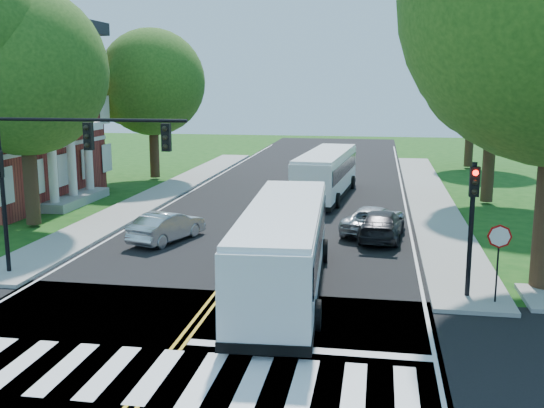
% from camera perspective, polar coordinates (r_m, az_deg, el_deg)
% --- Properties ---
extents(ground, '(140.00, 140.00, 0.00)m').
position_cam_1_polar(ground, '(16.71, -9.80, -14.21)').
color(ground, '#134611').
rests_on(ground, ground).
extents(road, '(14.00, 96.00, 0.01)m').
position_cam_1_polar(road, '(33.40, 0.42, -1.26)').
color(road, black).
rests_on(road, ground).
extents(cross_road, '(60.00, 12.00, 0.01)m').
position_cam_1_polar(cross_road, '(16.71, -9.80, -14.19)').
color(cross_road, black).
rests_on(cross_road, ground).
extents(center_line, '(0.36, 70.00, 0.01)m').
position_cam_1_polar(center_line, '(37.27, 1.40, 0.03)').
color(center_line, gold).
rests_on(center_line, road).
extents(edge_line_w, '(0.12, 70.00, 0.01)m').
position_cam_1_polar(edge_line_w, '(38.81, -8.59, 0.35)').
color(edge_line_w, silver).
rests_on(edge_line_w, road).
extents(edge_line_e, '(0.12, 70.00, 0.01)m').
position_cam_1_polar(edge_line_e, '(36.94, 11.90, -0.30)').
color(edge_line_e, silver).
rests_on(edge_line_e, road).
extents(crosswalk, '(12.60, 3.00, 0.01)m').
position_cam_1_polar(crosswalk, '(16.28, -10.40, -14.87)').
color(crosswalk, silver).
rests_on(crosswalk, road).
extents(stop_bar, '(6.60, 0.40, 0.01)m').
position_cam_1_polar(stop_bar, '(17.40, 3.25, -12.94)').
color(stop_bar, silver).
rests_on(stop_bar, road).
extents(sidewalk_nw, '(2.60, 40.00, 0.15)m').
position_cam_1_polar(sidewalk_nw, '(42.07, -9.27, 1.23)').
color(sidewalk_nw, gray).
rests_on(sidewalk_nw, ground).
extents(sidewalk_ne, '(2.60, 40.00, 0.15)m').
position_cam_1_polar(sidewalk_ne, '(39.96, 13.89, 0.54)').
color(sidewalk_ne, gray).
rests_on(sidewalk_ne, ground).
extents(tree_west_near, '(8.00, 8.00, 11.40)m').
position_cam_1_polar(tree_west_near, '(32.80, -21.43, 11.01)').
color(tree_west_near, black).
rests_on(tree_west_near, ground).
extents(tree_west_far, '(7.60, 7.60, 10.67)m').
position_cam_1_polar(tree_west_far, '(47.10, -10.71, 10.66)').
color(tree_west_far, black).
rests_on(tree_west_far, ground).
extents(tree_east_mid, '(8.40, 8.40, 11.93)m').
position_cam_1_polar(tree_east_mid, '(38.75, 19.35, 11.51)').
color(tree_east_mid, black).
rests_on(tree_east_mid, ground).
extents(tree_east_far, '(7.20, 7.20, 10.34)m').
position_cam_1_polar(tree_east_far, '(54.72, 17.55, 10.22)').
color(tree_east_far, black).
rests_on(tree_east_far, ground).
extents(signal_nw, '(7.15, 0.46, 5.66)m').
position_cam_1_polar(signal_nw, '(23.58, -18.48, 3.85)').
color(signal_nw, black).
rests_on(signal_nw, ground).
extents(signal_ne, '(0.30, 0.46, 4.40)m').
position_cam_1_polar(signal_ne, '(21.28, 17.51, -0.66)').
color(signal_ne, black).
rests_on(signal_ne, ground).
extents(stop_sign, '(0.76, 0.08, 2.53)m').
position_cam_1_polar(stop_sign, '(21.16, 19.68, -3.45)').
color(stop_sign, black).
rests_on(stop_sign, ground).
extents(bus_lead, '(3.24, 11.54, 2.95)m').
position_cam_1_polar(bus_lead, '(21.55, 1.07, -3.82)').
color(bus_lead, white).
rests_on(bus_lead, road).
extents(bus_follow, '(3.28, 11.07, 2.82)m').
position_cam_1_polar(bus_follow, '(39.34, 4.88, 2.76)').
color(bus_follow, white).
rests_on(bus_follow, road).
extents(hatchback, '(2.63, 4.33, 1.35)m').
position_cam_1_polar(hatchback, '(28.81, -9.39, -2.00)').
color(hatchback, '#AFB2B6').
rests_on(hatchback, road).
extents(suv, '(3.31, 5.03, 1.29)m').
position_cam_1_polar(suv, '(30.34, 9.13, -1.39)').
color(suv, '#AAACB1').
rests_on(suv, road).
extents(dark_sedan, '(2.27, 4.70, 1.32)m').
position_cam_1_polar(dark_sedan, '(29.21, 9.79, -1.86)').
color(dark_sedan, black).
rests_on(dark_sedan, road).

